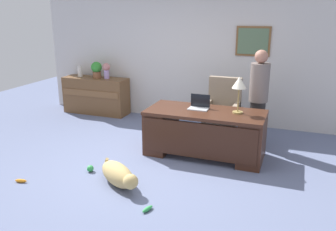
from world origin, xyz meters
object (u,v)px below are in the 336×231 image
(potted_plant, at_px, (97,69))
(dog_toy_ball, at_px, (90,169))
(desk, at_px, (204,132))
(person_standing, at_px, (258,98))
(vase_empty, at_px, (80,71))
(dog_toy_plush, at_px, (147,209))
(dog_lying, at_px, (119,175))
(laptop, at_px, (199,105))
(armchair, at_px, (222,112))
(vase_with_flowers, at_px, (106,70))
(dog_toy_bone, at_px, (21,181))
(desk_lamp, at_px, (239,85))
(credenza, at_px, (96,95))

(potted_plant, relative_size, dog_toy_ball, 3.63)
(desk, distance_m, potted_plant, 3.35)
(person_standing, height_order, vase_empty, person_standing)
(potted_plant, bearing_deg, dog_toy_plush, -51.24)
(potted_plant, distance_m, dog_toy_plush, 4.46)
(desk, distance_m, vase_empty, 3.72)
(person_standing, xyz_separation_m, dog_toy_plush, (-0.91, -2.62, -0.83))
(dog_lying, bearing_deg, laptop, 66.24)
(armchair, bearing_deg, person_standing, -17.92)
(laptop, xyz_separation_m, vase_with_flowers, (-2.53, 1.40, 0.22))
(vase_with_flowers, height_order, potted_plant, potted_plant)
(dog_lying, xyz_separation_m, dog_toy_bone, (-1.31, -0.41, -0.13))
(armchair, height_order, laptop, armchair)
(potted_plant, bearing_deg, dog_toy_bone, -76.76)
(armchair, xyz_separation_m, person_standing, (0.65, -0.21, 0.37))
(vase_with_flowers, bearing_deg, dog_toy_plush, -53.90)
(dog_lying, xyz_separation_m, laptop, (0.68, 1.54, 0.65))
(dog_toy_ball, bearing_deg, laptop, 45.96)
(desk, relative_size, desk_lamp, 3.26)
(dog_toy_ball, bearing_deg, vase_empty, 125.59)
(dog_toy_ball, bearing_deg, desk, 40.10)
(desk_lamp, bearing_deg, person_standing, 71.22)
(desk, height_order, armchair, armchair)
(vase_empty, relative_size, potted_plant, 0.66)
(credenza, height_order, dog_toy_ball, credenza)
(dog_toy_bone, bearing_deg, vase_with_flowers, 99.12)
(dog_toy_bone, bearing_deg, potted_plant, 103.24)
(armchair, bearing_deg, laptop, -104.30)
(desk, xyz_separation_m, person_standing, (0.73, 0.76, 0.45))
(vase_with_flowers, bearing_deg, dog_lying, -57.81)
(armchair, bearing_deg, dog_lying, -110.55)
(dog_toy_bone, bearing_deg, armchair, 51.67)
(desk, bearing_deg, person_standing, 46.40)
(armchair, bearing_deg, vase_empty, 170.65)
(dog_lying, height_order, potted_plant, potted_plant)
(laptop, relative_size, vase_with_flowers, 0.93)
(dog_lying, height_order, dog_toy_bone, dog_lying)
(vase_empty, height_order, dog_toy_plush, vase_empty)
(dog_toy_plush, bearing_deg, potted_plant, 128.76)
(person_standing, xyz_separation_m, dog_toy_bone, (-2.85, -2.58, -0.83))
(credenza, distance_m, laptop, 3.18)
(vase_empty, bearing_deg, armchair, -9.35)
(credenza, bearing_deg, desk, -27.39)
(dog_toy_ball, bearing_deg, dog_toy_plush, -28.84)
(potted_plant, distance_m, dog_toy_ball, 3.25)
(desk, bearing_deg, dog_toy_bone, -139.46)
(desk_lamp, bearing_deg, vase_empty, 159.45)
(vase_with_flowers, relative_size, dog_toy_bone, 2.04)
(dog_toy_ball, relative_size, dog_toy_bone, 0.59)
(dog_lying, relative_size, dog_toy_bone, 4.66)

